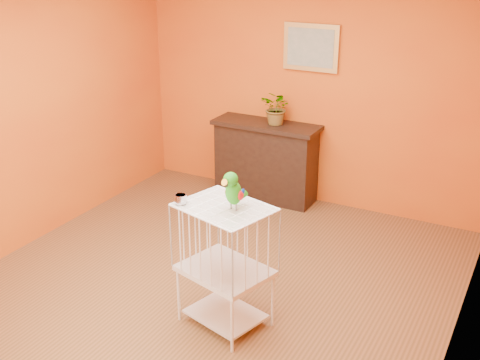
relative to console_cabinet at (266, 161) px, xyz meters
The scene contains 8 objects.
ground 2.13m from the console_cabinet, 78.25° to the right, with size 4.50×4.50×0.00m, color brown.
room_shell 2.37m from the console_cabinet, 78.25° to the right, with size 4.50×4.50×4.50m.
console_cabinet is the anchor object (origin of this frame).
potted_plant 0.61m from the console_cabinet, 11.06° to the left, with size 0.34×0.38×0.30m, color #26722D.
framed_picture 1.38m from the console_cabinet, 23.26° to the left, with size 0.62×0.04×0.50m.
birdcage 2.52m from the console_cabinet, 71.22° to the right, with size 0.76×0.66×1.00m.
feed_cup 2.60m from the console_cabinet, 78.70° to the right, with size 0.09×0.09×0.06m, color silver.
parrot 2.65m from the console_cabinet, 69.57° to the right, with size 0.15×0.27×0.30m.
Camera 1 is at (2.37, -3.82, 2.82)m, focal length 45.00 mm.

